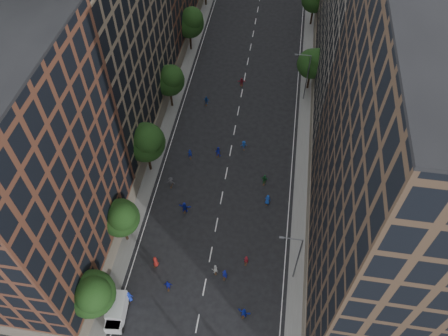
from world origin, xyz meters
name	(u,v)px	position (x,y,z in m)	size (l,w,h in m)	color
ground	(238,113)	(0.00, 40.00, 0.00)	(240.00, 240.00, 0.00)	black
sidewalk_left	(177,77)	(-12.00, 47.50, 0.07)	(4.00, 105.00, 0.15)	slate
sidewalk_right	(312,90)	(12.00, 47.50, 0.07)	(4.00, 105.00, 0.15)	slate
bldg_left_a	(20,181)	(-19.00, 11.00, 15.00)	(14.00, 22.00, 30.00)	brown
bldg_left_b	(95,30)	(-19.00, 35.00, 17.00)	(14.00, 26.00, 34.00)	#7E6A52
bldg_right_a	(407,177)	(19.00, 15.00, 18.00)	(14.00, 30.00, 36.00)	#493627
bldg_right_b	(380,21)	(19.00, 44.00, 16.50)	(14.00, 28.00, 33.00)	#6B6458
tree_left_0	(92,294)	(-11.01, 3.85, 5.96)	(5.20, 5.20, 8.83)	black
tree_left_1	(121,217)	(-11.02, 13.86, 5.55)	(4.80, 4.80, 8.21)	black
tree_left_2	(146,141)	(-10.99, 25.83, 6.36)	(5.60, 5.60, 9.45)	black
tree_left_3	(170,79)	(-11.02, 39.85, 5.82)	(5.00, 5.00, 8.58)	black
tree_left_4	(190,22)	(-11.00, 55.84, 6.10)	(5.40, 5.40, 9.08)	black
tree_right_a	(313,63)	(11.38, 47.85, 5.63)	(5.00, 5.00, 8.39)	black
streetlamp_near	(296,257)	(10.37, 12.00, 5.17)	(2.64, 0.22, 9.06)	#595B60
streetlamp_far	(306,75)	(10.37, 45.00, 5.17)	(2.64, 0.22, 9.06)	#595B60
cargo_van	(117,311)	(-9.31, 4.07, 1.24)	(2.45, 4.57, 2.35)	silver
skater_0	(129,297)	(-8.50, 6.06, 0.93)	(0.91, 0.59, 1.86)	#172FBD
skater_1	(225,274)	(2.27, 10.60, 0.93)	(0.68, 0.44, 1.86)	navy
skater_4	(168,285)	(-4.26, 8.19, 0.87)	(1.02, 0.42, 1.74)	#121993
skater_5	(244,313)	(5.17, 6.24, 0.83)	(1.54, 0.49, 1.66)	#152AB1
skater_6	(155,262)	(-6.54, 10.97, 0.91)	(0.89, 0.58, 1.81)	maroon
skater_7	(246,260)	(4.62, 12.96, 0.82)	(0.60, 0.39, 1.64)	maroon
skater_8	(215,269)	(0.96, 11.15, 0.80)	(0.78, 0.61, 1.60)	white
skater_9	(171,182)	(-7.46, 23.43, 0.91)	(1.18, 0.68, 1.83)	#3A393E
skater_10	(265,180)	(5.70, 25.91, 0.93)	(1.08, 0.45, 1.85)	#1D602E
skater_11	(185,207)	(-4.63, 19.49, 0.93)	(1.73, 0.55, 1.87)	#13219F
skater_12	(268,200)	(6.44, 22.52, 0.88)	(0.86, 0.56, 1.77)	#123897
skater_13	(190,154)	(-5.90, 29.19, 0.84)	(0.61, 0.40, 1.68)	#13279E
skater_14	(218,152)	(-1.77, 30.22, 0.90)	(0.87, 0.68, 1.80)	#141EA7
skater_15	(244,145)	(1.90, 32.21, 0.78)	(1.01, 0.58, 1.57)	#123B95
skater_16	(206,101)	(-5.52, 41.23, 0.83)	(0.97, 0.40, 1.65)	navy
skater_17	(242,82)	(-0.31, 47.01, 0.76)	(1.41, 0.45, 1.52)	maroon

